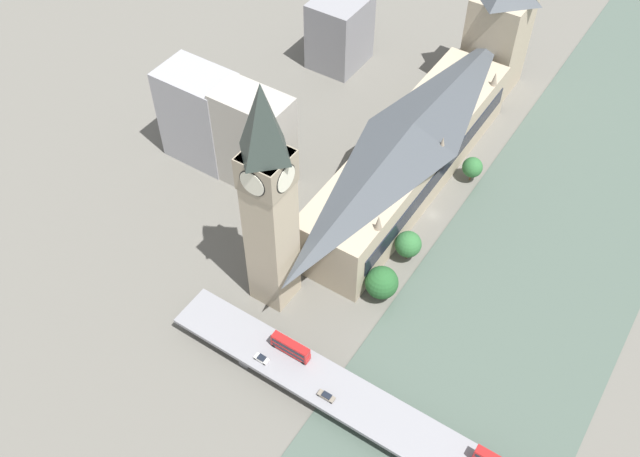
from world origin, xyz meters
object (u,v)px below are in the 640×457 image
car_northbound_mid (326,396)px  car_northbound_tail (261,359)px  road_bridge (432,447)px  parliament_hall (410,155)px  victoria_tower (498,32)px  double_decker_bus_mid (291,347)px  clock_tower (269,198)px

car_northbound_mid → car_northbound_tail: car_northbound_tail is taller
road_bridge → car_northbound_mid: (28.71, 3.20, 1.65)m
parliament_hall → victoria_tower: bearing=-90.0°
car_northbound_mid → victoria_tower: bearing=-81.5°
double_decker_bus_mid → car_northbound_mid: double_decker_bus_mid is taller
double_decker_bus_mid → car_northbound_tail: size_ratio=2.83×
clock_tower → car_northbound_mid: (-32.81, 23.21, -34.18)m
victoria_tower → road_bridge: 156.70m
double_decker_bus_mid → car_northbound_mid: bearing=158.6°
parliament_hall → car_northbound_mid: (-22.38, 84.53, -7.35)m
road_bridge → car_northbound_tail: car_northbound_tail is taller
clock_tower → victoria_tower: 128.37m
victoria_tower → car_northbound_tail: victoria_tower is taller
road_bridge → double_decker_bus_mid: (43.95, -2.77, 3.68)m
parliament_hall → double_decker_bus_mid: size_ratio=9.07×
road_bridge → car_northbound_tail: 49.32m
parliament_hall → clock_tower: bearing=80.3°
clock_tower → car_northbound_mid: size_ratio=16.26×
clock_tower → road_bridge: 73.95m
victoria_tower → car_northbound_mid: bearing=98.5°
road_bridge → car_northbound_tail: size_ratio=38.34×
victoria_tower → car_northbound_mid: size_ratio=10.86×
parliament_hall → road_bridge: size_ratio=0.67×
parliament_hall → double_decker_bus_mid: (-7.14, 78.56, -5.32)m
clock_tower → car_northbound_tail: 43.21m
road_bridge → double_decker_bus_mid: double_decker_bus_mid is taller
parliament_hall → double_decker_bus_mid: bearing=95.2°
clock_tower → car_northbound_tail: size_ratio=18.80×
parliament_hall → car_northbound_tail: parliament_hall is taller
parliament_hall → clock_tower: 67.74m
parliament_hall → clock_tower: clock_tower is taller
parliament_hall → victoria_tower: size_ratio=2.05×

